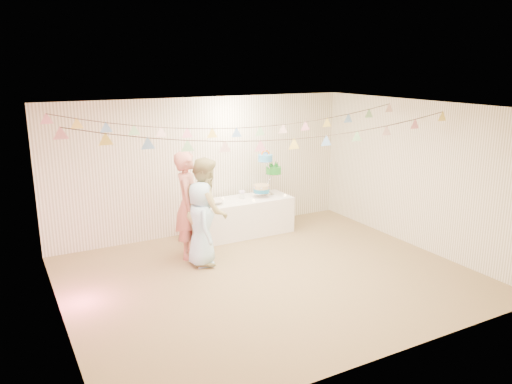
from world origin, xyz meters
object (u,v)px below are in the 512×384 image
person_adult_b (206,210)px  person_child (201,224)px  table (244,216)px  cake_stand (267,171)px  person_adult_a (188,205)px

person_adult_b → person_child: size_ratio=1.26×
table → person_child: 1.69m
cake_stand → person_adult_a: 2.01m
person_child → person_adult_a: bearing=16.3°
cake_stand → person_adult_a: size_ratio=0.46×
cake_stand → person_adult_b: 1.96m
cake_stand → person_adult_a: person_adult_a is taller
person_adult_a → table: bearing=-40.2°
person_adult_a → person_adult_b: bearing=-121.8°
person_adult_a → person_adult_b: person_adult_a is taller
table → person_adult_b: (-1.14, -0.90, 0.53)m
table → cake_stand: cake_stand is taller
table → person_child: (-1.29, -1.03, 0.35)m
person_child → person_adult_b: bearing=-39.3°
table → cake_stand: bearing=5.2°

